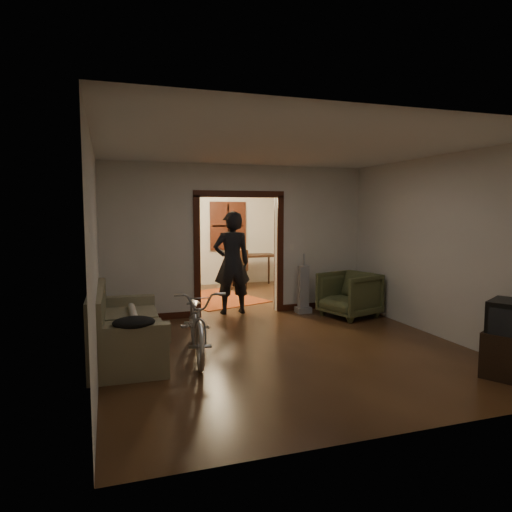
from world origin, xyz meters
name	(u,v)px	position (x,y,z in m)	size (l,w,h in m)	color
floor	(251,322)	(0.00, 0.00, 0.00)	(5.00, 8.50, 0.01)	#341E10
ceiling	(250,161)	(0.00, 0.00, 2.80)	(5.00, 8.50, 0.01)	white
wall_back	(202,232)	(0.00, 4.25, 1.40)	(5.00, 0.02, 2.80)	beige
wall_left	(98,246)	(-2.50, 0.00, 1.40)	(0.02, 8.50, 2.80)	beige
wall_right	(376,240)	(2.50, 0.00, 1.40)	(0.02, 8.50, 2.80)	beige
partition_wall	(239,240)	(0.00, 0.75, 1.40)	(5.00, 0.14, 2.80)	beige
door_casing	(239,256)	(0.00, 0.75, 1.10)	(1.74, 0.20, 2.32)	#34140B
far_window	(228,226)	(0.70, 4.21, 1.55)	(0.98, 0.06, 1.28)	black
chandelier	(217,193)	(0.00, 2.50, 2.35)	(0.24, 0.24, 0.24)	#FFE0A5
light_switch	(292,247)	(1.05, 0.68, 1.25)	(0.08, 0.01, 0.12)	silver
sofa	(126,322)	(-2.14, -1.27, 0.47)	(0.92, 2.04, 0.94)	brown
rolled_paper	(133,312)	(-2.04, -0.97, 0.53)	(0.11, 0.11, 0.84)	beige
jacket	(134,322)	(-2.09, -2.18, 0.68)	(0.48, 0.36, 0.14)	black
bicycle	(197,321)	(-1.24, -1.55, 0.48)	(0.63, 1.81, 0.95)	silver
armchair	(349,295)	(1.85, -0.16, 0.41)	(0.88, 0.91, 0.83)	#454A2A
tv_stand	(511,354)	(2.12, -3.46, 0.27)	(0.59, 0.54, 0.54)	black
vacuum	(303,289)	(1.18, 0.40, 0.46)	(0.28, 0.22, 0.91)	gray
person	(232,263)	(-0.12, 0.79, 0.97)	(0.71, 0.46, 1.94)	black
oriental_rug	(215,298)	(-0.12, 2.30, 0.01)	(1.61, 2.12, 0.02)	maroon
locker	(147,253)	(-1.43, 3.88, 0.91)	(0.91, 0.51, 1.83)	black
globe	(146,211)	(-1.43, 3.88, 1.94)	(0.30, 0.30, 0.30)	#1E5972
desk	(254,271)	(1.25, 3.66, 0.40)	(1.09, 0.61, 0.81)	black
desk_chair	(237,269)	(0.72, 3.43, 0.49)	(0.44, 0.44, 0.98)	black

